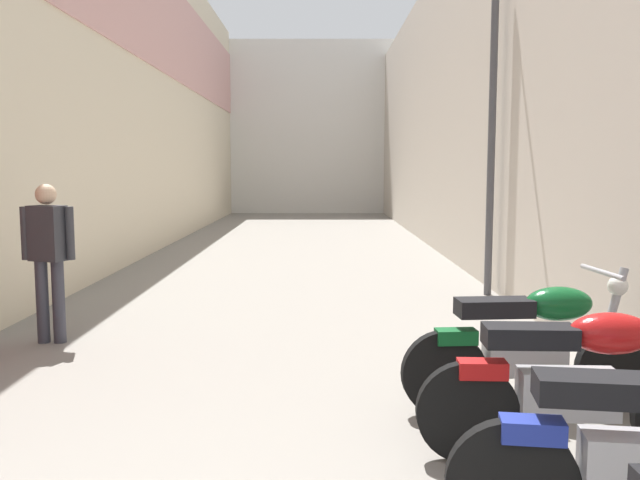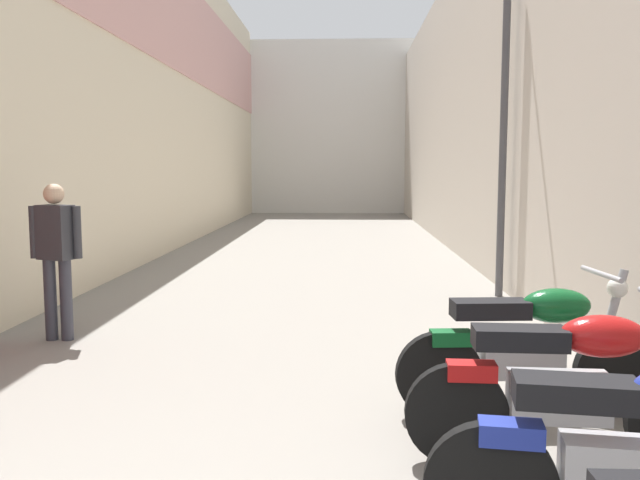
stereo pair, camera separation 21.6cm
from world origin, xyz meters
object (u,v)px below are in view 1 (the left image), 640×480
at_px(street_lamp, 487,100).
at_px(pedestrian_further_down, 49,251).
at_px(motorcycle_fourth, 534,343).
at_px(motorcycle_third, 580,380).

bearing_deg(street_lamp, pedestrian_further_down, -152.84).
xyz_separation_m(motorcycle_fourth, street_lamp, (0.70, 4.39, 2.11)).
distance_m(motorcycle_fourth, pedestrian_further_down, 4.59).
relative_size(motorcycle_fourth, street_lamp, 0.42).
bearing_deg(motorcycle_fourth, pedestrian_further_down, 155.50).
xyz_separation_m(motorcycle_third, motorcycle_fourth, (-0.00, 0.82, 0.00)).
relative_size(motorcycle_third, street_lamp, 0.42).
height_order(motorcycle_third, street_lamp, street_lamp).
bearing_deg(motorcycle_fourth, motorcycle_third, -90.00).
relative_size(motorcycle_fourth, pedestrian_further_down, 1.18).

